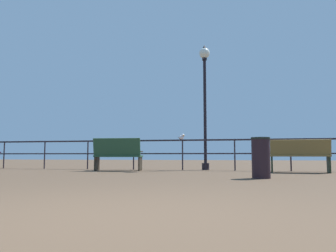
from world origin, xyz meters
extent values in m
plane|color=brown|center=(0.00, 0.00, 0.00)|extent=(60.00, 60.00, 0.00)
cube|color=black|center=(0.00, 8.13, 0.95)|extent=(24.59, 0.05, 0.05)
cube|color=black|center=(0.00, 8.13, 0.52)|extent=(24.59, 0.04, 0.04)
cylinder|color=black|center=(-7.38, 8.13, 0.48)|extent=(0.04, 0.04, 0.95)
cylinder|color=black|center=(-5.74, 8.13, 0.48)|extent=(0.04, 0.04, 0.95)
cylinder|color=black|center=(-4.10, 8.13, 0.48)|extent=(0.04, 0.04, 0.95)
cylinder|color=black|center=(-2.46, 8.13, 0.48)|extent=(0.04, 0.04, 0.95)
cylinder|color=black|center=(-0.82, 8.13, 0.48)|extent=(0.04, 0.04, 0.95)
cylinder|color=black|center=(0.82, 8.13, 0.48)|extent=(0.04, 0.04, 0.95)
cylinder|color=black|center=(2.46, 8.13, 0.48)|extent=(0.04, 0.04, 0.95)
cube|color=#24472F|center=(-2.68, 7.30, 0.44)|extent=(1.48, 0.57, 0.05)
cube|color=#24472F|center=(-2.66, 7.10, 0.71)|extent=(1.46, 0.26, 0.55)
cube|color=#2F261A|center=(-2.00, 7.36, 0.22)|extent=(0.07, 0.40, 0.44)
cube|color=#2F261A|center=(-2.01, 7.53, 0.58)|extent=(0.06, 0.31, 0.04)
cube|color=#2F261A|center=(-3.36, 7.24, 0.22)|extent=(0.07, 0.40, 0.44)
cube|color=#2F261A|center=(-3.37, 7.42, 0.58)|extent=(0.06, 0.31, 0.04)
cube|color=brown|center=(2.56, 7.30, 0.46)|extent=(1.56, 0.55, 0.05)
cube|color=brown|center=(2.55, 7.10, 0.68)|extent=(1.53, 0.23, 0.43)
cube|color=black|center=(3.29, 7.25, 0.23)|extent=(0.07, 0.40, 0.46)
cube|color=black|center=(3.30, 7.42, 0.60)|extent=(0.06, 0.31, 0.04)
cube|color=black|center=(1.84, 7.35, 0.23)|extent=(0.07, 0.40, 0.46)
cube|color=black|center=(1.85, 7.52, 0.60)|extent=(0.06, 0.31, 0.04)
cylinder|color=black|center=(-0.12, 8.40, 0.11)|extent=(0.24, 0.24, 0.22)
cylinder|color=black|center=(-0.12, 8.40, 1.92)|extent=(0.10, 0.10, 3.40)
cylinder|color=black|center=(-0.12, 8.40, 3.65)|extent=(0.16, 0.16, 0.06)
sphere|color=silver|center=(-0.12, 8.40, 3.85)|extent=(0.35, 0.35, 0.35)
cone|color=black|center=(-0.12, 8.40, 4.08)|extent=(0.12, 0.12, 0.10)
ellipsoid|color=silver|center=(-0.86, 8.13, 1.04)|extent=(0.26, 0.27, 0.13)
ellipsoid|color=gray|center=(-0.86, 8.13, 1.06)|extent=(0.22, 0.23, 0.05)
sphere|color=silver|center=(-0.79, 8.04, 1.10)|extent=(0.11, 0.11, 0.11)
cone|color=gold|center=(-0.74, 7.99, 1.10)|extent=(0.06, 0.07, 0.04)
cube|color=gray|center=(-0.94, 8.22, 1.05)|extent=(0.10, 0.10, 0.02)
cylinder|color=black|center=(1.39, 4.73, 0.40)|extent=(0.37, 0.37, 0.80)
cylinder|color=black|center=(1.39, 4.73, 0.82)|extent=(0.39, 0.39, 0.04)
camera|label=1|loc=(0.96, -2.28, 0.47)|focal=35.15mm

